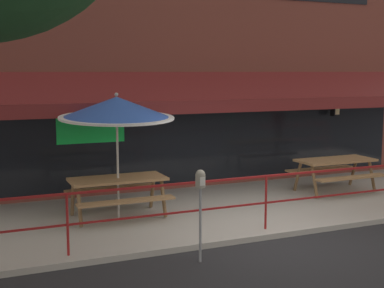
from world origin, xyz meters
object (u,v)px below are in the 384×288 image
object	(u,v)px
picnic_table_left	(118,186)
parking_meter_near	(200,188)
picnic_table_centre	(335,166)
patio_umbrella_left	(117,108)

from	to	relation	value
picnic_table_left	parking_meter_near	world-z (taller)	parking_meter_near
picnic_table_left	picnic_table_centre	world-z (taller)	same
picnic_table_centre	patio_umbrella_left	distance (m)	5.39
picnic_table_centre	patio_umbrella_left	xyz separation A→B (m)	(-5.18, -0.16, 1.47)
picnic_table_centre	parking_meter_near	xyz separation A→B (m)	(-4.62, -2.72, 0.44)
picnic_table_left	parking_meter_near	bearing A→B (deg)	-77.86
patio_umbrella_left	picnic_table_centre	bearing A→B (deg)	1.72
picnic_table_centre	patio_umbrella_left	world-z (taller)	patio_umbrella_left
patio_umbrella_left	picnic_table_left	bearing A→B (deg)	90.00
picnic_table_left	parking_meter_near	xyz separation A→B (m)	(0.56, -2.59, 0.44)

